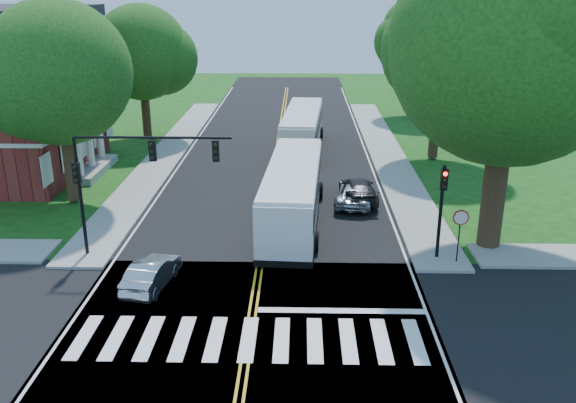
{
  "coord_description": "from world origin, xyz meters",
  "views": [
    {
      "loc": [
        1.87,
        -19.52,
        12.06
      ],
      "look_at": [
        1.24,
        7.65,
        2.4
      ],
      "focal_mm": 38.0,
      "sensor_mm": 36.0,
      "label": 1
    }
  ],
  "objects_px": {
    "suv": "(355,194)",
    "hatchback": "(152,273)",
    "signal_ne": "(442,200)",
    "bus_lead": "(293,192)",
    "dark_sedan": "(358,190)",
    "bus_follow": "(302,129)",
    "signal_nw": "(129,168)"
  },
  "relations": [
    {
      "from": "bus_follow",
      "to": "hatchback",
      "type": "xyz_separation_m",
      "value": [
        -6.32,
        -23.01,
        -1.0
      ]
    },
    {
      "from": "signal_ne",
      "to": "hatchback",
      "type": "height_order",
      "value": "signal_ne"
    },
    {
      "from": "signal_ne",
      "to": "dark_sedan",
      "type": "height_order",
      "value": "signal_ne"
    },
    {
      "from": "suv",
      "to": "signal_nw",
      "type": "bearing_deg",
      "value": 44.89
    },
    {
      "from": "hatchback",
      "to": "bus_follow",
      "type": "bearing_deg",
      "value": -95.82
    },
    {
      "from": "suv",
      "to": "signal_ne",
      "type": "bearing_deg",
      "value": 122.94
    },
    {
      "from": "bus_follow",
      "to": "hatchback",
      "type": "height_order",
      "value": "bus_follow"
    },
    {
      "from": "hatchback",
      "to": "suv",
      "type": "distance_m",
      "value": 14.1
    },
    {
      "from": "bus_lead",
      "to": "dark_sedan",
      "type": "distance_m",
      "value": 5.25
    },
    {
      "from": "signal_nw",
      "to": "hatchback",
      "type": "distance_m",
      "value": 4.98
    },
    {
      "from": "signal_nw",
      "to": "hatchback",
      "type": "xyz_separation_m",
      "value": [
        1.45,
        -2.94,
        -3.75
      ]
    },
    {
      "from": "dark_sedan",
      "to": "bus_lead",
      "type": "bearing_deg",
      "value": 38.69
    },
    {
      "from": "signal_nw",
      "to": "bus_follow",
      "type": "bearing_deg",
      "value": 68.82
    },
    {
      "from": "bus_lead",
      "to": "bus_follow",
      "type": "distance_m",
      "value": 15.36
    },
    {
      "from": "hatchback",
      "to": "suv",
      "type": "xyz_separation_m",
      "value": [
        9.4,
        10.52,
        -0.01
      ]
    },
    {
      "from": "signal_nw",
      "to": "hatchback",
      "type": "bearing_deg",
      "value": -63.77
    },
    {
      "from": "bus_lead",
      "to": "bus_follow",
      "type": "relative_size",
      "value": 1.03
    },
    {
      "from": "dark_sedan",
      "to": "bus_follow",
      "type": "bearing_deg",
      "value": -77.92
    },
    {
      "from": "bus_lead",
      "to": "suv",
      "type": "bearing_deg",
      "value": -138.0
    },
    {
      "from": "suv",
      "to": "dark_sedan",
      "type": "relative_size",
      "value": 0.94
    },
    {
      "from": "dark_sedan",
      "to": "suv",
      "type": "bearing_deg",
      "value": 64.06
    },
    {
      "from": "signal_ne",
      "to": "bus_follow",
      "type": "bearing_deg",
      "value": 107.4
    },
    {
      "from": "signal_nw",
      "to": "bus_follow",
      "type": "relative_size",
      "value": 0.6
    },
    {
      "from": "hatchback",
      "to": "dark_sedan",
      "type": "bearing_deg",
      "value": -121.4
    },
    {
      "from": "signal_ne",
      "to": "bus_lead",
      "type": "relative_size",
      "value": 0.35
    },
    {
      "from": "signal_ne",
      "to": "dark_sedan",
      "type": "distance_m",
      "value": 8.98
    },
    {
      "from": "signal_ne",
      "to": "bus_lead",
      "type": "xyz_separation_m",
      "value": [
        -6.77,
        4.7,
        -1.27
      ]
    },
    {
      "from": "hatchback",
      "to": "dark_sedan",
      "type": "height_order",
      "value": "dark_sedan"
    },
    {
      "from": "bus_follow",
      "to": "suv",
      "type": "distance_m",
      "value": 12.9
    },
    {
      "from": "signal_nw",
      "to": "bus_follow",
      "type": "xyz_separation_m",
      "value": [
        7.77,
        20.06,
        -2.75
      ]
    },
    {
      "from": "suv",
      "to": "hatchback",
      "type": "bearing_deg",
      "value": 58.18
    },
    {
      "from": "bus_lead",
      "to": "dark_sedan",
      "type": "bearing_deg",
      "value": -134.46
    }
  ]
}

